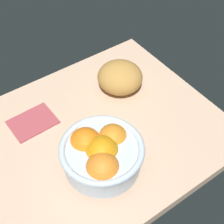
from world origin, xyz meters
The scene contains 4 objects.
ground_plane centered at (0.00, 0.00, -1.50)cm, with size 78.05×55.75×3.00cm, color #D6B192.
fruit_bowl centered at (-0.06, -10.68, 6.15)cm, with size 20.08×20.08×11.06cm.
bread_loaf centered at (20.65, 10.03, 4.38)cm, with size 13.46×13.06×8.75cm, color #C08840.
napkin_folded centered at (-7.35, 12.79, 0.48)cm, with size 12.30×9.38×0.95cm, color #B0464E.
Camera 1 is at (-24.82, -49.82, 72.03)cm, focal length 54.46 mm.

